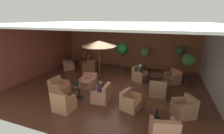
# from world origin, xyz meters

# --- Properties ---
(ground_plane) EXTENTS (10.56, 8.47, 0.02)m
(ground_plane) POSITION_xyz_m (0.00, 0.00, -0.01)
(ground_plane) COLOR brown
(wall_back_brick) EXTENTS (10.56, 0.08, 3.44)m
(wall_back_brick) POSITION_xyz_m (0.00, 4.19, 1.72)
(wall_back_brick) COLOR brown
(wall_back_brick) RESTS_ON ground_plane
(wall_left_accent) EXTENTS (0.08, 8.47, 3.44)m
(wall_left_accent) POSITION_xyz_m (-5.24, 0.00, 1.72)
(wall_left_accent) COLOR #954639
(wall_left_accent) RESTS_ON ground_plane
(wall_right_plain) EXTENTS (0.08, 8.47, 3.44)m
(wall_right_plain) POSITION_xyz_m (5.24, 0.00, 1.72)
(wall_right_plain) COLOR silver
(wall_right_plain) RESTS_ON ground_plane
(ceiling_slab) EXTENTS (10.56, 8.47, 0.06)m
(ceiling_slab) POSITION_xyz_m (0.00, 0.00, 3.47)
(ceiling_slab) COLOR silver
(ceiling_slab) RESTS_ON wall_back_brick
(cafe_table_front_left) EXTENTS (0.67, 0.67, 0.68)m
(cafe_table_front_left) POSITION_xyz_m (-0.94, -1.71, 0.48)
(cafe_table_front_left) COLOR black
(cafe_table_front_left) RESTS_ON ground_plane
(armchair_front_left_north) EXTENTS (0.81, 0.77, 0.90)m
(armchair_front_left_north) POSITION_xyz_m (-0.98, -2.88, 0.33)
(armchair_front_left_north) COLOR tan
(armchair_front_left_north) RESTS_ON ground_plane
(armchair_front_left_east) EXTENTS (0.78, 0.81, 0.86)m
(armchair_front_left_east) POSITION_xyz_m (0.24, -1.66, 0.31)
(armchair_front_left_east) COLOR tan
(armchair_front_left_east) RESTS_ON ground_plane
(armchair_front_left_south) EXTENTS (0.88, 0.84, 0.81)m
(armchair_front_left_south) POSITION_xyz_m (-1.04, -0.55, 0.30)
(armchair_front_left_south) COLOR #B77560
(armchair_front_left_south) RESTS_ON ground_plane
(armchair_front_left_west) EXTENTS (0.76, 0.82, 0.86)m
(armchair_front_left_west) POSITION_xyz_m (-2.10, -1.72, 0.32)
(armchair_front_left_west) COLOR tan
(armchair_front_left_west) RESTS_ON ground_plane
(cafe_table_front_right) EXTENTS (0.72, 0.72, 0.68)m
(cafe_table_front_right) POSITION_xyz_m (2.75, -2.15, 0.54)
(cafe_table_front_right) COLOR black
(cafe_table_front_right) RESTS_ON ground_plane
(armchair_front_right_north) EXTENTS (0.95, 0.95, 0.93)m
(armchair_front_right_north) POSITION_xyz_m (3.03, -3.29, 0.34)
(armchair_front_right_north) COLOR #BC765B
(armchair_front_right_north) RESTS_ON ground_plane
(armchair_front_right_east) EXTENTS (1.02, 1.01, 0.82)m
(armchair_front_right_east) POSITION_xyz_m (3.76, -1.58, 0.31)
(armchair_front_right_east) COLOR tan
(armchair_front_right_east) RESTS_ON ground_plane
(armchair_front_right_south) EXTENTS (0.91, 0.93, 0.80)m
(armchair_front_right_south) POSITION_xyz_m (1.63, -1.80, 0.30)
(armchair_front_right_south) COLOR tan
(armchair_front_right_south) RESTS_ON ground_plane
(cafe_table_mid_center) EXTENTS (0.67, 0.67, 0.68)m
(cafe_table_mid_center) POSITION_xyz_m (-3.31, 2.51, 0.52)
(cafe_table_mid_center) COLOR black
(cafe_table_mid_center) RESTS_ON ground_plane
(armchair_mid_center_north) EXTENTS (0.98, 0.97, 0.86)m
(armchair_mid_center_north) POSITION_xyz_m (-2.39, 2.01, 0.31)
(armchair_mid_center_north) COLOR #BA7E52
(armchair_mid_center_north) RESTS_ON ground_plane
(armchair_mid_center_east) EXTENTS (0.92, 0.87, 0.79)m
(armchair_mid_center_east) POSITION_xyz_m (-3.54, 3.52, 0.30)
(armchair_mid_center_east) COLOR tan
(armchair_mid_center_east) RESTS_ON ground_plane
(armchair_mid_center_south) EXTENTS (1.08, 1.08, 0.81)m
(armchair_mid_center_south) POSITION_xyz_m (-4.05, 1.79, 0.31)
(armchair_mid_center_south) COLOR tan
(armchair_mid_center_south) RESTS_ON ground_plane
(cafe_table_rear_right) EXTENTS (0.79, 0.79, 0.68)m
(cafe_table_rear_right) POSITION_xyz_m (2.54, 0.98, 0.56)
(cafe_table_rear_right) COLOR black
(cafe_table_rear_right) RESTS_ON ground_plane
(armchair_rear_right_north) EXTENTS (1.07, 1.08, 0.81)m
(armchair_rear_right_north) POSITION_xyz_m (3.40, 1.78, 0.31)
(armchair_rear_right_north) COLOR tan
(armchair_rear_right_north) RESTS_ON ground_plane
(armchair_rear_right_east) EXTENTS (0.98, 0.94, 0.88)m
(armchair_rear_right_east) POSITION_xyz_m (1.45, 1.44, 0.33)
(armchair_rear_right_east) COLOR #AD7D58
(armchair_rear_right_east) RESTS_ON ground_plane
(armchair_rear_right_south) EXTENTS (0.86, 0.85, 0.87)m
(armchair_rear_right_south) POSITION_xyz_m (2.64, -0.20, 0.31)
(armchair_rear_right_south) COLOR tan
(armchair_rear_right_south) RESTS_ON ground_plane
(patio_umbrella_tall_red) EXTENTS (2.13, 2.13, 2.45)m
(patio_umbrella_tall_red) POSITION_xyz_m (-1.01, 0.91, 2.27)
(patio_umbrella_tall_red) COLOR #2D2D2D
(patio_umbrella_tall_red) RESTS_ON ground_plane
(potted_tree_left_corner) EXTENTS (0.73, 0.73, 1.80)m
(potted_tree_left_corner) POSITION_xyz_m (4.17, 2.14, 1.31)
(potted_tree_left_corner) COLOR #333030
(potted_tree_left_corner) RESTS_ON ground_plane
(potted_tree_mid_left) EXTENTS (0.66, 0.66, 1.76)m
(potted_tree_mid_left) POSITION_xyz_m (1.46, 3.33, 1.19)
(potted_tree_mid_left) COLOR #3D3630
(potted_tree_mid_left) RESTS_ON ground_plane
(potted_tree_mid_right) EXTENTS (0.61, 0.61, 1.92)m
(potted_tree_mid_right) POSITION_xyz_m (3.75, 3.68, 1.24)
(potted_tree_mid_right) COLOR #A2694A
(potted_tree_mid_right) RESTS_ON ground_plane
(potted_tree_right_corner) EXTENTS (0.80, 0.80, 2.15)m
(potted_tree_right_corner) POSITION_xyz_m (0.01, 2.39, 1.57)
(potted_tree_right_corner) COLOR #36322D
(potted_tree_right_corner) RESTS_ON ground_plane
(patron_blue_shirt) EXTENTS (0.33, 0.40, 0.65)m
(patron_blue_shirt) POSITION_xyz_m (1.49, 1.42, 0.73)
(patron_blue_shirt) COLOR #3A4034
(patron_blue_shirt) RESTS_ON ground_plane
(patron_by_window) EXTENTS (0.22, 0.38, 0.61)m
(patron_by_window) POSITION_xyz_m (0.19, -1.66, 0.68)
(patron_by_window) COLOR #392E3E
(patron_by_window) RESTS_ON ground_plane
(patron_with_friend) EXTENTS (0.37, 0.32, 0.66)m
(patron_with_friend) POSITION_xyz_m (-3.53, 3.49, 0.71)
(patron_with_friend) COLOR #B6453F
(patron_with_friend) RESTS_ON ground_plane
(iced_drink_cup) EXTENTS (0.08, 0.08, 0.11)m
(iced_drink_cup) POSITION_xyz_m (-0.97, -1.76, 0.74)
(iced_drink_cup) COLOR white
(iced_drink_cup) RESTS_ON cafe_table_front_left
(open_laptop) EXTENTS (0.33, 0.26, 0.20)m
(open_laptop) POSITION_xyz_m (-1.01, -1.79, 0.74)
(open_laptop) COLOR #9EA0A5
(open_laptop) RESTS_ON cafe_table_front_left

